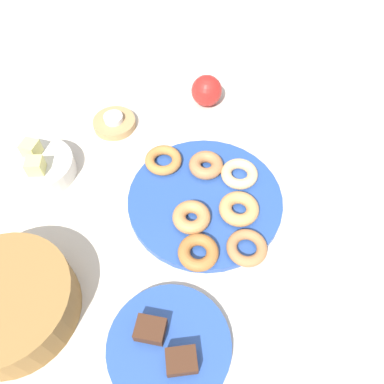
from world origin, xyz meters
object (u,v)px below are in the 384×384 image
object	(u,v)px
donut_0	(247,248)
apple	(207,91)
fruit_bowl	(41,168)
donut_1	(191,217)
basket	(8,303)
melon_chunk_left	(35,166)
donut_plate	(205,200)
melon_chunk_right	(31,149)
donut_5	(206,165)
cake_plate	(169,346)
tealight	(113,118)
donut_3	(198,252)
candle_holder	(115,123)
donut_4	(239,174)
brownie_far	(150,330)
donut_6	(239,209)
donut_2	(163,160)
brownie_near	(181,361)

from	to	relation	value
donut_0	apple	world-z (taller)	apple
donut_0	fruit_bowl	xyz separation A→B (m)	(0.30, 0.42, -0.01)
donut_1	basket	world-z (taller)	basket
melon_chunk_left	fruit_bowl	bearing A→B (deg)	0.00
donut_plate	melon_chunk_right	world-z (taller)	melon_chunk_right
fruit_bowl	apple	world-z (taller)	apple
donut_plate	donut_5	xyz separation A→B (m)	(0.08, -0.02, 0.02)
donut_plate	melon_chunk_right	bearing A→B (deg)	63.84
cake_plate	tealight	world-z (taller)	tealight
donut_3	basket	distance (m)	0.36
cake_plate	fruit_bowl	xyz separation A→B (m)	(0.45, 0.23, 0.01)
candle_holder	melon_chunk_right	distance (m)	0.22
donut_4	donut_5	size ratio (longest dim) A/B	1.06
donut_3	brownie_far	xyz separation A→B (m)	(-0.13, 0.11, 0.00)
donut_0	melon_chunk_left	world-z (taller)	melon_chunk_left
donut_5	candle_holder	bearing A→B (deg)	44.80
melon_chunk_left	donut_5	bearing A→B (deg)	-97.28
donut_5	melon_chunk_left	world-z (taller)	melon_chunk_left
donut_plate	melon_chunk_left	world-z (taller)	melon_chunk_left
donut_6	melon_chunk_right	world-z (taller)	melon_chunk_right
donut_2	brownie_far	distance (m)	0.39
donut_1	basket	size ratio (longest dim) A/B	0.33
donut_4	fruit_bowl	size ratio (longest dim) A/B	0.55
tealight	donut_6	bearing A→B (deg)	-143.86
donut_plate	donut_4	size ratio (longest dim) A/B	4.08
donut_2	donut_4	bearing A→B (deg)	-114.49
candle_holder	donut_3	bearing A→B (deg)	-161.83
cake_plate	tealight	bearing A→B (deg)	5.03
cake_plate	basket	xyz separation A→B (m)	(0.12, 0.28, 0.03)
cake_plate	candle_holder	distance (m)	0.58
donut_5	fruit_bowl	size ratio (longest dim) A/B	0.52
brownie_far	candle_holder	size ratio (longest dim) A/B	0.48
donut_1	tealight	xyz separation A→B (m)	(0.34, 0.14, -0.00)
donut_0	donut_6	size ratio (longest dim) A/B	0.96
donut_2	candle_holder	xyz separation A→B (m)	(0.17, 0.11, -0.02)
tealight	apple	world-z (taller)	apple
donut_5	donut_6	bearing A→B (deg)	-161.79
cake_plate	fruit_bowl	world-z (taller)	fruit_bowl
brownie_far	apple	world-z (taller)	apple
donut_3	candle_holder	bearing A→B (deg)	18.17
donut_5	brownie_far	distance (m)	0.39
fruit_bowl	tealight	bearing A→B (deg)	-55.04
donut_plate	donut_3	size ratio (longest dim) A/B	4.21
donut_plate	donut_3	bearing A→B (deg)	161.90
basket	melon_chunk_right	distance (m)	0.36
brownie_far	melon_chunk_left	xyz separation A→B (m)	(0.40, 0.20, 0.03)
donut_3	melon_chunk_left	bearing A→B (deg)	50.24
cake_plate	melon_chunk_right	distance (m)	0.54
donut_4	candle_holder	size ratio (longest dim) A/B	0.78
brownie_near	basket	world-z (taller)	basket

